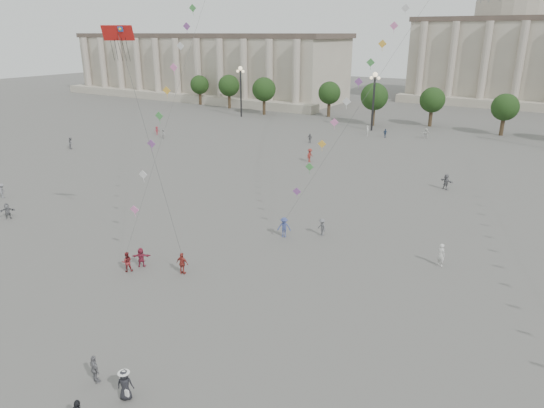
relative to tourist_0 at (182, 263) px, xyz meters
The scene contains 26 objects.
ground 9.97m from the tourist_0, 51.54° to the right, with size 360.00×360.00×0.00m, color #514F4C.
hall_west 110.49m from the tourist_0, 128.63° to the left, with size 84.00×26.22×17.20m.
hall_central 122.33m from the tourist_0, 87.09° to the left, with size 48.30×34.30×35.50m.
tree_row 70.64m from the tourist_0, 84.97° to the left, with size 137.12×5.12×8.00m.
lamp_post_far_west 73.62m from the tourist_0, 121.96° to the left, with size 2.00×0.90×10.65m.
lamp_post_mid_west 63.18m from the tourist_0, 98.07° to the left, with size 2.00×0.90×10.65m.
person_crowd_0 57.49m from the tourist_0, 94.44° to the left, with size 0.89×0.37×1.53m, color navy.
person_crowd_1 51.81m from the tourist_0, 135.50° to the left, with size 0.75×0.58×1.53m, color #B6B5B1.
person_crowd_2 55.04m from the tourist_0, 136.63° to the left, with size 0.97×0.56×1.51m, color maroon.
person_crowd_4 60.25m from the tourist_0, 88.27° to the left, with size 1.63×0.52×1.76m, color silver.
person_crowd_6 13.51m from the tourist_0, 65.25° to the left, with size 1.05×0.60×1.62m, color slate.
person_crowd_10 57.60m from the tourist_0, 97.61° to the left, with size 0.67×0.44×1.83m, color silver.
person_crowd_12 34.39m from the tourist_0, 69.91° to the left, with size 1.71×0.54×1.84m, color slate.
person_crowd_13 20.10m from the tourist_0, 35.97° to the left, with size 0.68×0.45×1.88m, color silver.
person_crowd_16 48.32m from the tourist_0, 106.31° to the left, with size 0.91×0.38×1.55m, color slate.
person_crowd_17 36.09m from the tourist_0, 102.31° to the left, with size 1.23×0.71×1.91m, color maroon.
person_crowd_18 29.32m from the tourist_0, behind, with size 1.06×0.61×1.64m, color slate.
person_crowd_19 22.51m from the tourist_0, behind, with size 1.47×0.47×1.58m, color slate.
person_crowd_21 49.09m from the tourist_0, 152.62° to the left, with size 0.88×0.69×1.82m, color slate.
tourist_0 is the anchor object (origin of this frame).
tourist_2 3.65m from the tourist_0, 167.56° to the right, with size 1.47×0.47×1.58m, color #9A2A42.
tourist_3 12.38m from the tourist_0, 69.41° to the right, with size 0.94×0.39×1.60m, color slate.
kite_flyer_0 4.34m from the tourist_0, 153.58° to the right, with size 0.78×0.61×1.60m, color maroon.
kite_flyer_1 10.59m from the tourist_0, 74.00° to the left, with size 1.21×0.69×1.87m, color #394581.
hat_person 13.37m from the tourist_0, 60.17° to the right, with size 0.97×0.87×1.69m.
dragon_kite 16.38m from the tourist_0, behind, with size 3.53×1.52×16.62m.
Camera 1 is at (17.10, -16.63, 17.35)m, focal length 32.00 mm.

